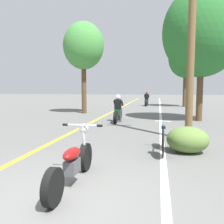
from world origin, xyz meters
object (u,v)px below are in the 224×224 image
object	(u,v)px
motorcycle_rider_lead	(118,111)
roadside_tree_right_near	(202,32)
roadside_tree_right_far	(186,59)
utility_pole	(192,30)
motorcycle_rider_far	(147,100)
roadside_tree_left	(83,46)
bicycle_parked	(163,139)
motorcycle_foreground	(73,162)

from	to	relation	value
motorcycle_rider_lead	roadside_tree_right_near	bearing A→B (deg)	14.82
roadside_tree_right_far	motorcycle_rider_lead	distance (m)	12.14
utility_pole	motorcycle_rider_far	xyz separation A→B (m)	(-2.13, 15.07, -3.03)
roadside_tree_left	motorcycle_rider_far	size ratio (longest dim) A/B	3.15
motorcycle_rider_lead	motorcycle_rider_far	world-z (taller)	motorcycle_rider_lead
roadside_tree_right_far	bicycle_parked	distance (m)	16.81
roadside_tree_right_far	motorcycle_rider_far	world-z (taller)	roadside_tree_right_far
roadside_tree_left	motorcycle_rider_far	distance (m)	9.50
roadside_tree_right_near	roadside_tree_right_far	bearing A→B (deg)	88.60
motorcycle_foreground	bicycle_parked	size ratio (longest dim) A/B	1.29
motorcycle_rider_lead	utility_pole	bearing A→B (deg)	-51.32
roadside_tree_left	bicycle_parked	distance (m)	11.17
utility_pole	motorcycle_rider_lead	bearing A→B (deg)	128.68
roadside_tree_right_far	utility_pole	bearing A→B (deg)	-95.25
roadside_tree_right_far	bicycle_parked	bearing A→B (deg)	-97.69
roadside_tree_right_near	motorcycle_foreground	size ratio (longest dim) A/B	3.21
roadside_tree_left	motorcycle_rider_far	xyz separation A→B (m)	(3.82, 7.75, -3.95)
utility_pole	motorcycle_rider_lead	world-z (taller)	utility_pole
bicycle_parked	motorcycle_rider_far	bearing A→B (deg)	94.34
roadside_tree_left	motorcycle_foreground	xyz separation A→B (m)	(3.50, -11.51, -4.07)
roadside_tree_right_near	motorcycle_rider_lead	world-z (taller)	roadside_tree_right_near
roadside_tree_right_near	bicycle_parked	bearing A→B (deg)	-106.48
motorcycle_foreground	motorcycle_rider_far	world-z (taller)	motorcycle_rider_far
utility_pole	roadside_tree_left	world-z (taller)	utility_pole
utility_pole	motorcycle_foreground	xyz separation A→B (m)	(-2.46, -4.19, -3.14)
motorcycle_rider_lead	bicycle_parked	bearing A→B (deg)	-68.61
motorcycle_rider_far	utility_pole	bearing A→B (deg)	-81.94
utility_pole	roadside_tree_right_near	xyz separation A→B (m)	(1.09, 4.85, 0.98)
utility_pole	roadside_tree_right_far	world-z (taller)	utility_pole
utility_pole	motorcycle_foreground	bearing A→B (deg)	-120.39
roadside_tree_right_far	motorcycle_rider_far	xyz separation A→B (m)	(-3.46, 0.63, -3.84)
roadside_tree_right_near	bicycle_parked	distance (m)	8.03
motorcycle_foreground	motorcycle_rider_lead	xyz separation A→B (m)	(-0.56, 7.96, 0.14)
roadside_tree_right_near	roadside_tree_left	bearing A→B (deg)	160.69
roadside_tree_left	motorcycle_rider_lead	distance (m)	6.06
utility_pole	motorcycle_foreground	distance (m)	5.79
utility_pole	bicycle_parked	world-z (taller)	utility_pole
roadside_tree_right_near	bicycle_parked	xyz separation A→B (m)	(-1.95, -6.59, -4.15)
utility_pole	bicycle_parked	xyz separation A→B (m)	(-0.86, -1.74, -3.18)
roadside_tree_left	bicycle_parked	world-z (taller)	roadside_tree_left
motorcycle_foreground	motorcycle_rider_lead	bearing A→B (deg)	93.99
roadside_tree_left	motorcycle_foreground	bearing A→B (deg)	-73.10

